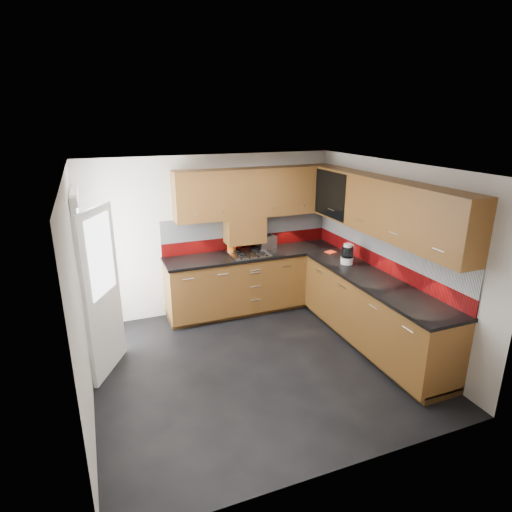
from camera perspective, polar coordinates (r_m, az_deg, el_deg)
name	(u,v)px	position (r m, az deg, el deg)	size (l,w,h in m)	color
room	(257,249)	(4.82, 0.07, 0.94)	(4.00, 3.80, 2.64)	black
base_cabinets	(307,297)	(6.23, 6.83, -5.49)	(2.70, 3.20, 0.95)	brown
countertop	(308,266)	(6.04, 6.95, -1.37)	(2.72, 3.22, 0.04)	black
backsplash	(315,241)	(6.24, 7.89, 2.04)	(2.70, 3.20, 0.54)	maroon
upper_cabinets	(319,200)	(5.94, 8.45, 7.45)	(2.50, 3.20, 0.72)	brown
extractor_hood	(245,230)	(6.51, -1.51, 3.53)	(0.60, 0.33, 0.40)	brown
glass_cabinet	(339,192)	(6.42, 10.96, 8.36)	(0.32, 0.80, 0.66)	black
back_door	(92,286)	(5.38, -21.01, -3.72)	(0.42, 1.19, 2.04)	white
gas_hob	(249,253)	(6.45, -0.99, 0.39)	(0.58, 0.51, 0.05)	silver
utensil_pot	(232,246)	(6.51, -3.28, 1.35)	(0.13, 0.13, 0.48)	#CA5A13
toaster	(266,242)	(6.71, 1.39, 1.87)	(0.31, 0.23, 0.21)	silver
food_processor	(347,255)	(6.13, 12.07, 0.18)	(0.17, 0.17, 0.29)	white
paper_towel	(350,253)	(6.25, 12.37, 0.38)	(0.11, 0.11, 0.24)	white
orange_cloth	(330,252)	(6.61, 9.90, 0.51)	(0.14, 0.12, 0.02)	red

